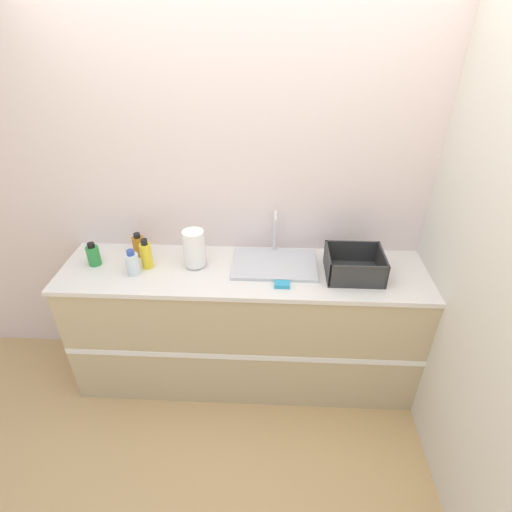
# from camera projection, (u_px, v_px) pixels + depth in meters

# --- Properties ---
(ground_plane) EXTENTS (12.00, 12.00, 0.00)m
(ground_plane) POSITION_uv_depth(u_px,v_px,m) (243.00, 404.00, 2.77)
(ground_plane) COLOR tan
(wall_back) EXTENTS (4.69, 0.06, 2.60)m
(wall_back) POSITION_uv_depth(u_px,v_px,m) (247.00, 196.00, 2.56)
(wall_back) COLOR silver
(wall_back) RESTS_ON ground_plane
(wall_right) EXTENTS (0.06, 2.55, 2.60)m
(wall_right) POSITION_uv_depth(u_px,v_px,m) (450.00, 222.00, 2.26)
(wall_right) COLOR beige
(wall_right) RESTS_ON ground_plane
(counter_cabinet) EXTENTS (2.31, 0.58, 0.94)m
(counter_cabinet) POSITION_uv_depth(u_px,v_px,m) (245.00, 326.00, 2.75)
(counter_cabinet) COLOR tan
(counter_cabinet) RESTS_ON ground_plane
(sink) EXTENTS (0.53, 0.36, 0.31)m
(sink) POSITION_uv_depth(u_px,v_px,m) (274.00, 262.00, 2.54)
(sink) COLOR silver
(sink) RESTS_ON counter_cabinet
(paper_towel_roll) EXTENTS (0.13, 0.13, 0.24)m
(paper_towel_roll) POSITION_uv_depth(u_px,v_px,m) (194.00, 248.00, 2.47)
(paper_towel_roll) COLOR #4C4C51
(paper_towel_roll) RESTS_ON counter_cabinet
(dish_rack) EXTENTS (0.34, 0.29, 0.15)m
(dish_rack) POSITION_uv_depth(u_px,v_px,m) (354.00, 267.00, 2.42)
(dish_rack) COLOR #2D2D2D
(dish_rack) RESTS_ON counter_cabinet
(bottle_green) EXTENTS (0.08, 0.08, 0.15)m
(bottle_green) POSITION_uv_depth(u_px,v_px,m) (93.00, 255.00, 2.52)
(bottle_green) COLOR #2D8C3D
(bottle_green) RESTS_ON counter_cabinet
(bottle_amber) EXTENTS (0.08, 0.08, 0.16)m
(bottle_amber) POSITION_uv_depth(u_px,v_px,m) (139.00, 246.00, 2.61)
(bottle_amber) COLOR #B26B19
(bottle_amber) RESTS_ON counter_cabinet
(bottle_yellow) EXTENTS (0.07, 0.07, 0.20)m
(bottle_yellow) POSITION_uv_depth(u_px,v_px,m) (146.00, 255.00, 2.48)
(bottle_yellow) COLOR yellow
(bottle_yellow) RESTS_ON counter_cabinet
(bottle_clear) EXTENTS (0.08, 0.08, 0.17)m
(bottle_clear) POSITION_uv_depth(u_px,v_px,m) (132.00, 263.00, 2.42)
(bottle_clear) COLOR silver
(bottle_clear) RESTS_ON counter_cabinet
(sponge) EXTENTS (0.09, 0.06, 0.02)m
(sponge) POSITION_uv_depth(u_px,v_px,m) (282.00, 284.00, 2.35)
(sponge) COLOR #3399BF
(sponge) RESTS_ON counter_cabinet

